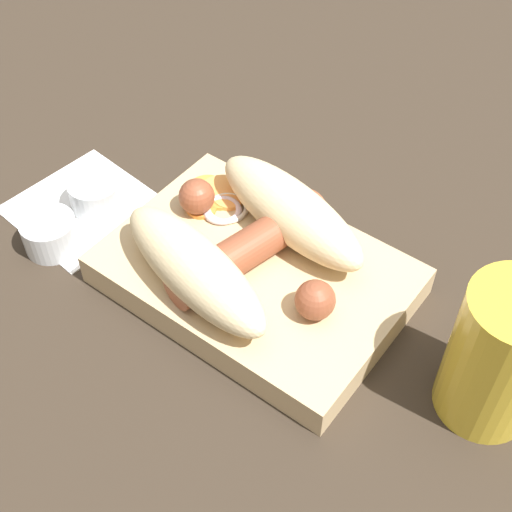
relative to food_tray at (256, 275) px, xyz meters
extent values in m
plane|color=#33281E|center=(0.00, 0.00, -0.01)|extent=(3.00, 3.00, 0.00)
cube|color=tan|center=(0.00, 0.00, 0.00)|extent=(0.25, 0.17, 0.03)
ellipsoid|color=beige|center=(-0.02, -0.05, 0.04)|extent=(0.17, 0.09, 0.05)
ellipsoid|color=beige|center=(0.00, 0.05, 0.04)|extent=(0.17, 0.09, 0.05)
cylinder|color=brown|center=(-0.01, 0.00, 0.03)|extent=(0.07, 0.16, 0.03)
sphere|color=brown|center=(0.07, -0.01, 0.03)|extent=(0.03, 0.03, 0.03)
sphere|color=brown|center=(-0.08, 0.02, 0.03)|extent=(0.03, 0.03, 0.03)
cylinder|color=orange|center=(-0.07, 0.04, 0.02)|extent=(0.05, 0.05, 0.00)
cylinder|color=orange|center=(-0.09, 0.05, 0.02)|extent=(0.04, 0.04, 0.00)
cylinder|color=#F99E4C|center=(-0.07, 0.05, 0.02)|extent=(0.04, 0.04, 0.00)
cylinder|color=#F99E4C|center=(-0.08, 0.05, 0.02)|extent=(0.05, 0.05, 0.00)
cylinder|color=orange|center=(-0.08, 0.02, 0.02)|extent=(0.04, 0.04, 0.00)
torus|color=silver|center=(-0.06, 0.03, 0.02)|extent=(0.04, 0.04, 0.01)
torus|color=silver|center=(-0.06, 0.04, 0.02)|extent=(0.04, 0.04, 0.00)
cube|color=white|center=(-0.19, -0.02, -0.01)|extent=(0.13, 0.13, 0.00)
cylinder|color=silver|center=(-0.18, -0.01, 0.00)|extent=(0.05, 0.05, 0.03)
cylinder|color=maroon|center=(-0.18, -0.01, -0.01)|extent=(0.04, 0.04, 0.01)
cylinder|color=silver|center=(-0.18, -0.07, 0.00)|extent=(0.05, 0.05, 0.03)
cylinder|color=gold|center=(-0.18, -0.07, -0.01)|extent=(0.04, 0.04, 0.01)
cylinder|color=gold|center=(0.21, 0.01, 0.05)|extent=(0.07, 0.07, 0.12)
camera|label=1|loc=(0.24, -0.31, 0.46)|focal=50.00mm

